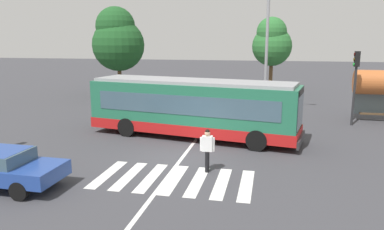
{
  "coord_description": "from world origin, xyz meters",
  "views": [
    {
      "loc": [
        3.81,
        -14.93,
        5.08
      ],
      "look_at": [
        -0.07,
        3.22,
        1.3
      ],
      "focal_mm": 34.46,
      "sensor_mm": 36.0,
      "label": 1
    }
  ],
  "objects_px": {
    "city_transit_bus": "(192,108)",
    "twin_arm_street_lamp": "(267,35)",
    "pedestrian_crossing_street": "(207,148)",
    "parked_car_red": "(221,91)",
    "background_tree_left": "(118,40)",
    "parked_car_silver": "(256,92)",
    "parked_car_teal": "(193,90)",
    "traffic_light_far_corner": "(356,76)",
    "background_tree_right": "(272,42)"
  },
  "relations": [
    {
      "from": "city_transit_bus",
      "to": "twin_arm_street_lamp",
      "type": "distance_m",
      "value": 8.67
    },
    {
      "from": "pedestrian_crossing_street",
      "to": "parked_car_red",
      "type": "height_order",
      "value": "pedestrian_crossing_street"
    },
    {
      "from": "parked_car_red",
      "to": "background_tree_left",
      "type": "relative_size",
      "value": 0.56
    },
    {
      "from": "parked_car_silver",
      "to": "twin_arm_street_lamp",
      "type": "relative_size",
      "value": 0.51
    },
    {
      "from": "parked_car_teal",
      "to": "parked_car_red",
      "type": "xyz_separation_m",
      "value": [
        2.51,
        -0.08,
        0.0
      ]
    },
    {
      "from": "pedestrian_crossing_street",
      "to": "background_tree_left",
      "type": "distance_m",
      "value": 22.07
    },
    {
      "from": "parked_car_teal",
      "to": "twin_arm_street_lamp",
      "type": "distance_m",
      "value": 9.69
    },
    {
      "from": "traffic_light_far_corner",
      "to": "background_tree_right",
      "type": "xyz_separation_m",
      "value": [
        -4.96,
        13.42,
        1.88
      ]
    },
    {
      "from": "background_tree_right",
      "to": "parked_car_silver",
      "type": "bearing_deg",
      "value": -101.55
    },
    {
      "from": "parked_car_red",
      "to": "pedestrian_crossing_street",
      "type": "bearing_deg",
      "value": -84.2
    },
    {
      "from": "city_transit_bus",
      "to": "parked_car_silver",
      "type": "bearing_deg",
      "value": 77.48
    },
    {
      "from": "parked_car_teal",
      "to": "parked_car_red",
      "type": "relative_size",
      "value": 1.01
    },
    {
      "from": "pedestrian_crossing_street",
      "to": "twin_arm_street_lamp",
      "type": "bearing_deg",
      "value": 80.7
    },
    {
      "from": "parked_car_red",
      "to": "parked_car_silver",
      "type": "xyz_separation_m",
      "value": [
        2.9,
        0.02,
        0.0
      ]
    },
    {
      "from": "city_transit_bus",
      "to": "twin_arm_street_lamp",
      "type": "bearing_deg",
      "value": 62.16
    },
    {
      "from": "parked_car_red",
      "to": "twin_arm_street_lamp",
      "type": "bearing_deg",
      "value": -56.57
    },
    {
      "from": "parked_car_silver",
      "to": "background_tree_right",
      "type": "relative_size",
      "value": 0.62
    },
    {
      "from": "pedestrian_crossing_street",
      "to": "twin_arm_street_lamp",
      "type": "height_order",
      "value": "twin_arm_street_lamp"
    },
    {
      "from": "city_transit_bus",
      "to": "pedestrian_crossing_street",
      "type": "distance_m",
      "value": 5.36
    },
    {
      "from": "city_transit_bus",
      "to": "parked_car_red",
      "type": "relative_size",
      "value": 2.55
    },
    {
      "from": "parked_car_teal",
      "to": "background_tree_right",
      "type": "distance_m",
      "value": 9.55
    },
    {
      "from": "parked_car_teal",
      "to": "background_tree_right",
      "type": "xyz_separation_m",
      "value": [
        6.56,
        5.58,
        4.12
      ]
    },
    {
      "from": "twin_arm_street_lamp",
      "to": "background_tree_right",
      "type": "height_order",
      "value": "twin_arm_street_lamp"
    },
    {
      "from": "traffic_light_far_corner",
      "to": "twin_arm_street_lamp",
      "type": "bearing_deg",
      "value": 158.35
    },
    {
      "from": "parked_car_red",
      "to": "parked_car_silver",
      "type": "distance_m",
      "value": 2.9
    },
    {
      "from": "pedestrian_crossing_street",
      "to": "traffic_light_far_corner",
      "type": "distance_m",
      "value": 12.37
    },
    {
      "from": "parked_car_teal",
      "to": "traffic_light_far_corner",
      "type": "relative_size",
      "value": 1.03
    },
    {
      "from": "traffic_light_far_corner",
      "to": "parked_car_red",
      "type": "bearing_deg",
      "value": 139.27
    },
    {
      "from": "twin_arm_street_lamp",
      "to": "city_transit_bus",
      "type": "bearing_deg",
      "value": -117.84
    },
    {
      "from": "background_tree_left",
      "to": "background_tree_right",
      "type": "bearing_deg",
      "value": 19.5
    },
    {
      "from": "city_transit_bus",
      "to": "background_tree_left",
      "type": "relative_size",
      "value": 1.43
    },
    {
      "from": "parked_car_teal",
      "to": "background_tree_left",
      "type": "bearing_deg",
      "value": 174.29
    },
    {
      "from": "pedestrian_crossing_street",
      "to": "twin_arm_street_lamp",
      "type": "relative_size",
      "value": 0.19
    },
    {
      "from": "parked_car_teal",
      "to": "background_tree_left",
      "type": "height_order",
      "value": "background_tree_left"
    },
    {
      "from": "pedestrian_crossing_street",
      "to": "twin_arm_street_lamp",
      "type": "xyz_separation_m",
      "value": [
        1.95,
        11.92,
        4.48
      ]
    },
    {
      "from": "traffic_light_far_corner",
      "to": "background_tree_left",
      "type": "height_order",
      "value": "background_tree_left"
    },
    {
      "from": "twin_arm_street_lamp",
      "to": "background_tree_right",
      "type": "bearing_deg",
      "value": 88.42
    },
    {
      "from": "pedestrian_crossing_street",
      "to": "background_tree_left",
      "type": "xyz_separation_m",
      "value": [
        -11.47,
        18.39,
        4.15
      ]
    },
    {
      "from": "parked_car_teal",
      "to": "parked_car_silver",
      "type": "xyz_separation_m",
      "value": [
        5.41,
        -0.06,
        0.0
      ]
    },
    {
      "from": "background_tree_right",
      "to": "twin_arm_street_lamp",
      "type": "bearing_deg",
      "value": -91.58
    },
    {
      "from": "pedestrian_crossing_street",
      "to": "parked_car_silver",
      "type": "height_order",
      "value": "pedestrian_crossing_street"
    },
    {
      "from": "city_transit_bus",
      "to": "parked_car_teal",
      "type": "height_order",
      "value": "city_transit_bus"
    },
    {
      "from": "traffic_light_far_corner",
      "to": "background_tree_right",
      "type": "relative_size",
      "value": 0.61
    },
    {
      "from": "twin_arm_street_lamp",
      "to": "parked_car_red",
      "type": "bearing_deg",
      "value": 123.43
    },
    {
      "from": "city_transit_bus",
      "to": "background_tree_right",
      "type": "distance_m",
      "value": 18.91
    },
    {
      "from": "pedestrian_crossing_street",
      "to": "background_tree_left",
      "type": "height_order",
      "value": "background_tree_left"
    },
    {
      "from": "parked_car_teal",
      "to": "parked_car_silver",
      "type": "distance_m",
      "value": 5.41
    },
    {
      "from": "parked_car_teal",
      "to": "background_tree_right",
      "type": "bearing_deg",
      "value": 40.39
    },
    {
      "from": "city_transit_bus",
      "to": "pedestrian_crossing_street",
      "type": "bearing_deg",
      "value": -71.67
    },
    {
      "from": "pedestrian_crossing_street",
      "to": "background_tree_right",
      "type": "relative_size",
      "value": 0.24
    }
  ]
}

